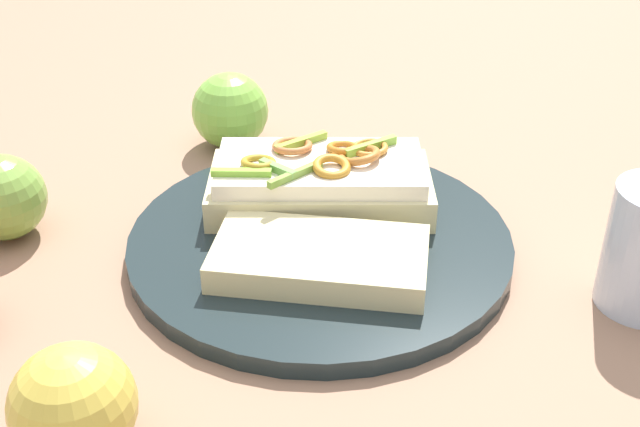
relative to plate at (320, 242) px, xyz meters
The scene contains 7 objects.
ground_plane 0.01m from the plate, ahead, with size 2.00×2.00×0.00m, color #906A51.
plate is the anchor object (origin of this frame).
sandwich 0.06m from the plate, 31.81° to the left, with size 0.18×0.21×0.05m.
bread_slice_side 0.05m from the plate, 148.08° to the right, with size 0.16×0.09×0.02m, color beige.
apple_0 0.26m from the plate, 116.85° to the left, with size 0.07×0.07×0.07m, color #76A13E.
apple_2 0.21m from the plate, 57.17° to the left, with size 0.08×0.08×0.08m, color #7AB941.
apple_3 0.26m from the plate, behind, with size 0.07×0.07×0.07m, color gold.
Camera 1 is at (-0.47, -0.29, 0.37)m, focal length 45.87 mm.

